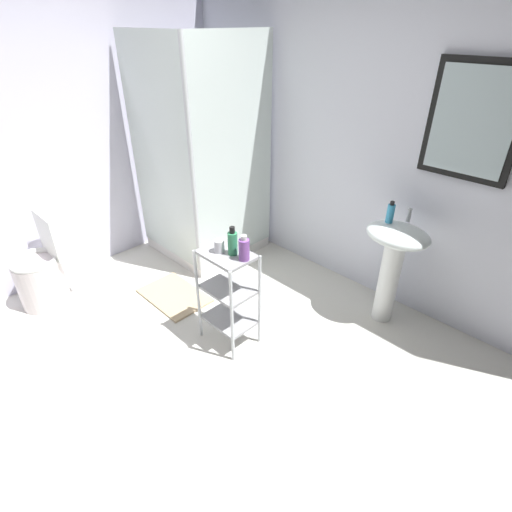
% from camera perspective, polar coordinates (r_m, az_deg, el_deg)
% --- Properties ---
extents(ground_plane, '(4.20, 4.20, 0.02)m').
position_cam_1_polar(ground_plane, '(2.81, -10.78, -17.15)').
color(ground_plane, silver).
extents(wall_back, '(4.20, 0.14, 2.50)m').
position_cam_1_polar(wall_back, '(3.34, 14.66, 16.09)').
color(wall_back, silver).
rests_on(wall_back, ground_plane).
extents(wall_left, '(0.10, 4.20, 2.50)m').
position_cam_1_polar(wall_left, '(3.71, -30.24, 14.41)').
color(wall_left, silver).
rests_on(wall_left, ground_plane).
extents(shower_stall, '(0.92, 0.92, 2.00)m').
position_cam_1_polar(shower_stall, '(3.90, -7.47, 6.60)').
color(shower_stall, white).
rests_on(shower_stall, ground_plane).
extents(pedestal_sink, '(0.46, 0.37, 0.81)m').
position_cam_1_polar(pedestal_sink, '(3.06, 19.22, 0.14)').
color(pedestal_sink, white).
rests_on(pedestal_sink, ground_plane).
extents(sink_faucet, '(0.03, 0.03, 0.10)m').
position_cam_1_polar(sink_faucet, '(3.03, 21.19, 5.52)').
color(sink_faucet, silver).
rests_on(sink_faucet, pedestal_sink).
extents(toilet, '(0.37, 0.49, 0.76)m').
position_cam_1_polar(toilet, '(3.65, -28.12, -1.56)').
color(toilet, white).
rests_on(toilet, ground_plane).
extents(storage_cart, '(0.38, 0.28, 0.74)m').
position_cam_1_polar(storage_cart, '(2.77, -4.03, -5.01)').
color(storage_cart, silver).
rests_on(storage_cart, ground_plane).
extents(hand_soap_bottle, '(0.05, 0.05, 0.16)m').
position_cam_1_polar(hand_soap_bottle, '(2.96, 18.79, 5.88)').
color(hand_soap_bottle, '#389ED1').
rests_on(hand_soap_bottle, pedestal_sink).
extents(conditioner_bottle_purple, '(0.07, 0.07, 0.17)m').
position_cam_1_polar(conditioner_bottle_purple, '(2.49, -1.73, 1.01)').
color(conditioner_bottle_purple, '#814AA3').
rests_on(conditioner_bottle_purple, storage_cart).
extents(body_wash_bottle_green, '(0.06, 0.06, 0.20)m').
position_cam_1_polar(body_wash_bottle_green, '(2.55, -3.39, 1.94)').
color(body_wash_bottle_green, '#338D5B').
rests_on(body_wash_bottle_green, storage_cart).
extents(rinse_cup, '(0.07, 0.07, 0.09)m').
position_cam_1_polar(rinse_cup, '(2.60, -5.32, 1.43)').
color(rinse_cup, silver).
rests_on(rinse_cup, storage_cart).
extents(bath_mat, '(0.60, 0.40, 0.02)m').
position_cam_1_polar(bath_mat, '(3.50, -11.67, -5.59)').
color(bath_mat, tan).
rests_on(bath_mat, ground_plane).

